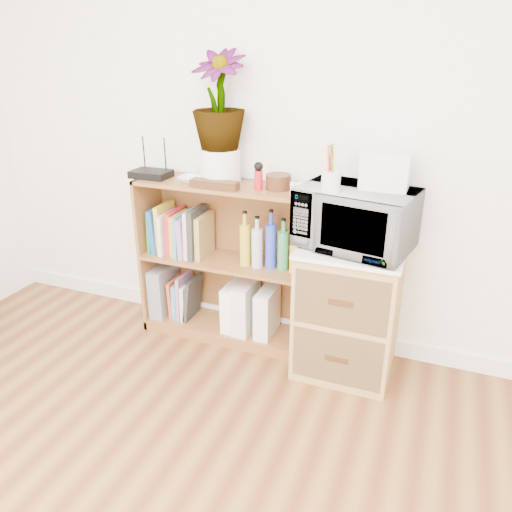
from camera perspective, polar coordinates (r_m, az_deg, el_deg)
The scene contains 21 objects.
skirting_board at distance 3.11m, azimuth 3.61°, elevation -7.97°, with size 4.00×0.02×0.10m, color white.
bookshelf at distance 2.91m, azimuth -3.60°, elevation -0.82°, with size 1.00×0.30×0.95m, color brown.
wicker_unit at distance 2.70m, azimuth 10.47°, elevation -6.20°, with size 0.50×0.45×0.70m, color #9E7542.
microwave at distance 2.48m, azimuth 11.28°, elevation 4.23°, with size 0.54×0.37×0.30m, color white.
pen_cup at distance 2.35m, azimuth 8.55°, elevation 8.45°, with size 0.09×0.09×0.10m, color silver.
small_appliance at distance 2.46m, azimuth 14.62°, elevation 9.52°, with size 0.22×0.18×0.17m, color silver.
router at distance 2.94m, azimuth -11.90°, elevation 9.17°, with size 0.22×0.15×0.04m, color black.
white_bowl at distance 2.81m, azimuth -7.53°, elevation 8.71°, with size 0.13×0.13×0.03m, color white.
plant_pot at distance 2.76m, azimuth -4.07°, elevation 10.23°, with size 0.22×0.22×0.18m, color white.
potted_plant at distance 2.70m, azimuth -4.28°, elevation 17.34°, with size 0.28×0.28×0.50m, color #37762F.
trinket_box at distance 2.66m, azimuth -4.76°, elevation 8.16°, with size 0.26×0.07×0.04m, color #391F0F.
kokeshi_doll at distance 2.62m, azimuth 0.29°, elevation 8.65°, with size 0.04×0.04×0.10m, color #B2161D.
wooden_bowl at distance 2.64m, azimuth 2.57°, elevation 8.47°, with size 0.13×0.13×0.08m, color #3C1F10.
paint_jars at distance 2.51m, azimuth 4.96°, elevation 7.36°, with size 0.11×0.04×0.06m, color pink.
file_box at distance 3.21m, azimuth -10.43°, elevation -3.75°, with size 0.09×0.25×0.31m, color slate.
magazine_holder_left at distance 3.00m, azimuth -2.51°, elevation -5.70°, with size 0.09×0.22×0.28m, color white.
magazine_holder_mid at distance 2.97m, azimuth -1.17°, elevation -5.75°, with size 0.10×0.24×0.30m, color silver.
magazine_holder_right at distance 2.93m, azimuth 1.27°, elevation -6.39°, with size 0.09×0.23×0.28m, color silver.
cookbooks at distance 2.98m, azimuth -8.65°, elevation 2.76°, with size 0.36×0.20×0.30m.
liquor_bottles at distance 2.74m, azimuth 1.83°, elevation 1.57°, with size 0.36×0.07×0.32m.
lower_books at distance 3.15m, azimuth -8.11°, elevation -4.69°, with size 0.16×0.19×0.29m.
Camera 1 is at (0.79, -0.31, 1.66)m, focal length 35.00 mm.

